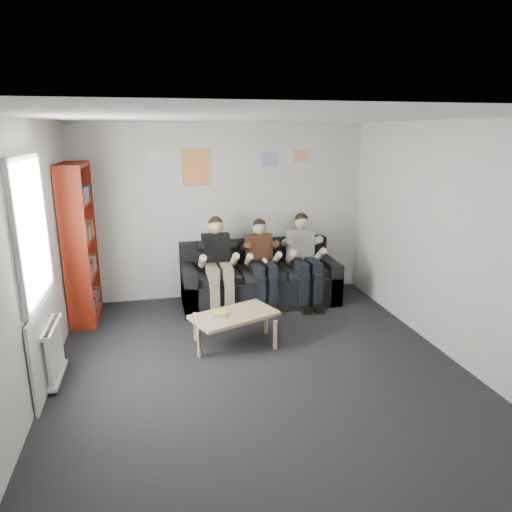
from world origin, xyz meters
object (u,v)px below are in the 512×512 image
Objects in this scene: person_middle at (262,264)px; person_right at (304,260)px; sofa at (259,281)px; person_left at (218,265)px; bookshelf at (81,243)px; coffee_table at (234,317)px.

person_middle is 0.96× the size of person_right.
person_middle is (0.00, -0.21, 0.34)m from sofa.
sofa is 0.78m from person_left.
person_left reaches higher than sofa.
person_right is (0.66, -0.00, 0.02)m from person_middle.
bookshelf is at bearing 178.08° from person_left.
sofa is at bearing 65.58° from coffee_table.
person_left is (1.87, -0.12, -0.40)m from bookshelf.
person_right is at bearing 42.70° from coffee_table.
person_middle is (0.66, 0.00, -0.02)m from person_left.
coffee_table is at bearing -123.19° from person_middle.
person_left is at bearing -173.11° from person_right.
person_right reaches higher than coffee_table.
person_left is 1.32m from person_right.
bookshelf reaches higher than person_middle.
bookshelf is 1.58× the size of person_left.
bookshelf is 2.57m from person_middle.
sofa is at bearing 84.83° from person_middle.
person_right reaches higher than sofa.
person_middle is at bearing 1.96° from person_left.
sofa reaches higher than coffee_table.
coffee_table is 0.75× the size of person_right.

